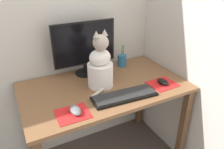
{
  "coord_description": "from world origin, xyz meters",
  "views": [
    {
      "loc": [
        -0.57,
        -1.21,
        1.49
      ],
      "look_at": [
        0.01,
        -0.09,
        0.85
      ],
      "focal_mm": 35.0,
      "sensor_mm": 36.0,
      "label": 1
    }
  ],
  "objects": [
    {
      "name": "computer_mouse_left",
      "position": [
        -0.29,
        -0.22,
        0.75
      ],
      "size": [
        0.06,
        0.11,
        0.04
      ],
      "color": "slate",
      "rests_on": "mousepad_left"
    },
    {
      "name": "mousepad_right",
      "position": [
        0.38,
        -0.18,
        0.73
      ],
      "size": [
        0.2,
        0.18,
        0.0
      ],
      "rotation": [
        0.0,
        0.0,
        0.05
      ],
      "color": "red",
      "rests_on": "desk"
    },
    {
      "name": "monitor",
      "position": [
        -0.04,
        0.24,
        0.95
      ],
      "size": [
        0.48,
        0.17,
        0.4
      ],
      "color": "black",
      "rests_on": "desk"
    },
    {
      "name": "computer_mouse_right",
      "position": [
        0.38,
        -0.17,
        0.75
      ],
      "size": [
        0.06,
        0.1,
        0.03
      ],
      "color": "black",
      "rests_on": "mousepad_right"
    },
    {
      "name": "cat",
      "position": [
        -0.02,
        0.01,
        0.88
      ],
      "size": [
        0.24,
        0.25,
        0.4
      ],
      "rotation": [
        0.0,
        0.0,
        0.19
      ],
      "color": "white",
      "rests_on": "desk"
    },
    {
      "name": "keyboard",
      "position": [
        0.05,
        -0.2,
        0.74
      ],
      "size": [
        0.43,
        0.17,
        0.02
      ],
      "rotation": [
        0.0,
        0.0,
        -0.07
      ],
      "color": "black",
      "rests_on": "desk"
    },
    {
      "name": "pen_cup",
      "position": [
        0.28,
        0.23,
        0.78
      ],
      "size": [
        0.07,
        0.07,
        0.18
      ],
      "color": "#286089",
      "rests_on": "desk"
    },
    {
      "name": "desk",
      "position": [
        0.0,
        0.0,
        0.62
      ],
      "size": [
        1.14,
        0.67,
        0.73
      ],
      "color": "brown",
      "rests_on": "ground_plane"
    },
    {
      "name": "mousepad_left",
      "position": [
        -0.3,
        -0.22,
        0.73
      ],
      "size": [
        0.19,
        0.17,
        0.0
      ],
      "rotation": [
        0.0,
        0.0,
        -0.03
      ],
      "color": "red",
      "rests_on": "desk"
    },
    {
      "name": "wall_back",
      "position": [
        0.0,
        0.36,
        1.25
      ],
      "size": [
        7.0,
        0.04,
        2.5
      ],
      "color": "beige",
      "rests_on": "ground_plane"
    },
    {
      "name": "wall_side_right",
      "position": [
        0.6,
        0.0,
        1.25
      ],
      "size": [
        0.04,
        7.0,
        2.5
      ],
      "rotation": [
        0.0,
        0.0,
        1.57
      ],
      "color": "beige",
      "rests_on": "ground_plane"
    }
  ]
}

